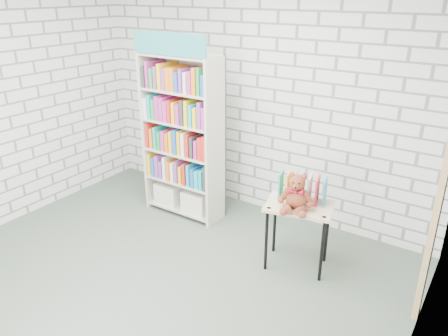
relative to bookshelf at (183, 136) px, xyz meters
The scene contains 7 objects.
ground 1.80m from the bookshelf, 65.21° to the right, with size 4.50×4.50×0.00m, color #485548.
room_shell 1.69m from the bookshelf, 65.21° to the right, with size 4.52×4.02×2.81m.
bookshelf is the anchor object (origin of this frame).
display_table 1.73m from the bookshelf, 10.04° to the right, with size 0.73×0.58×0.69m.
table_books 1.66m from the bookshelf, ahead, with size 0.48×0.30×0.27m.
teddy_bear 1.72m from the bookshelf, 13.44° to the right, with size 0.33×0.32×0.36m.
door_trim 2.88m from the bookshelf, ahead, with size 0.05×0.12×2.10m, color tan.
Camera 1 is at (2.51, -2.47, 2.64)m, focal length 35.00 mm.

